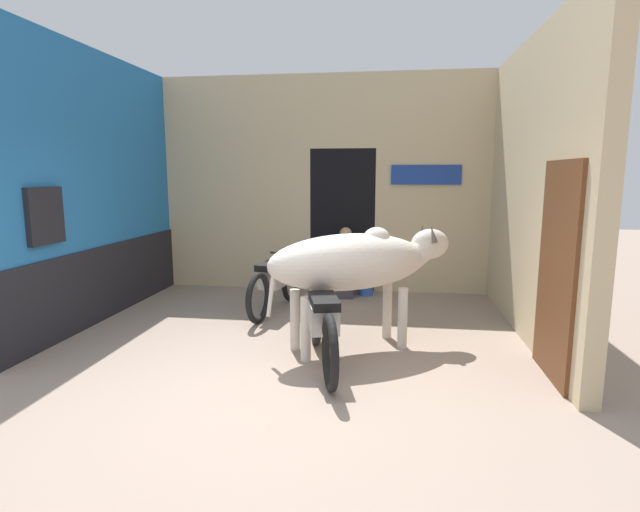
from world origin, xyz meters
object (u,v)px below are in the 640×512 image
cow (357,262)px  motorcycle_far (276,281)px  motorcycle_near (322,321)px  plastic_stool (366,282)px  shopkeeper_seated (345,261)px

cow → motorcycle_far: size_ratio=1.14×
motorcycle_near → plastic_stool: motorcycle_near is taller
cow → motorcycle_near: cow is taller
cow → plastic_stool: 2.67m
motorcycle_far → shopkeeper_seated: size_ratio=1.69×
motorcycle_far → motorcycle_near: bearing=-64.4°
shopkeeper_seated → plastic_stool: 0.53m
motorcycle_near → plastic_stool: size_ratio=4.96×
motorcycle_near → cow: bearing=60.2°
shopkeeper_seated → cow: bearing=-81.8°
motorcycle_near → motorcycle_far: bearing=115.6°
motorcycle_far → plastic_stool: (1.24, 1.17, -0.24)m
motorcycle_far → shopkeeper_seated: 1.36m
motorcycle_near → shopkeeper_seated: (-0.02, 2.94, 0.12)m
cow → motorcycle_far: 1.94m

